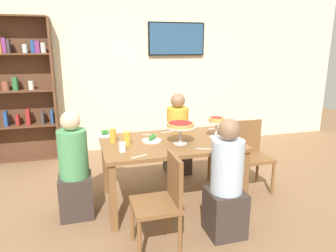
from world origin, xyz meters
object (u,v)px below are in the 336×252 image
object	(u,v)px
chair_head_east	(251,152)
deep_dish_pizza_stand	(180,126)
television	(177,39)
cutlery_fork_far	(204,149)
salad_plate_far_diner	(152,139)
cutlery_fork_near	(139,156)
bookshelf	(16,87)
cutlery_knife_far	(149,135)
diner_near_right	(226,187)
beer_glass_amber_tall	(127,138)
water_glass_clear_near	(122,147)
cutlery_knife_near	(215,128)
personal_pizza_stand	(216,123)
diner_far_right	(177,139)
beer_glass_amber_spare	(113,136)
chair_near_left	(163,198)
cutlery_spare_fork	(167,132)
salad_plate_near_diner	(105,134)
beer_glass_amber_short	(226,136)
diner_head_west	(75,173)
dining_table	(170,149)

from	to	relation	value
chair_head_east	deep_dish_pizza_stand	xyz separation A→B (m)	(-1.00, -0.19, 0.45)
television	cutlery_fork_far	size ratio (longest dim) A/B	5.55
salad_plate_far_diner	cutlery_fork_near	xyz separation A→B (m)	(-0.23, -0.46, -0.02)
bookshelf	television	bearing A→B (deg)	1.97
cutlery_knife_far	diner_near_right	bearing A→B (deg)	134.76
beer_glass_amber_tall	water_glass_clear_near	distance (m)	0.22
diner_near_right	cutlery_knife_near	bearing A→B (deg)	-18.48
water_glass_clear_near	chair_head_east	bearing A→B (deg)	9.68
personal_pizza_stand	beer_glass_amber_tall	xyz separation A→B (m)	(-1.04, 0.01, -0.11)
cutlery_fork_far	cutlery_knife_far	bearing A→B (deg)	144.63
diner_far_right	beer_glass_amber_spare	xyz separation A→B (m)	(-0.97, -0.70, 0.33)
chair_near_left	cutlery_spare_fork	world-z (taller)	chair_near_left
deep_dish_pizza_stand	cutlery_knife_near	bearing A→B (deg)	37.99
salad_plate_near_diner	salad_plate_far_diner	bearing A→B (deg)	-36.89
television	beer_glass_amber_short	distance (m)	2.59
diner_far_right	personal_pizza_stand	size ratio (longest dim) A/B	4.74
beer_glass_amber_short	cutlery_fork_near	distance (m)	1.01
deep_dish_pizza_stand	beer_glass_amber_tall	bearing A→B (deg)	168.08
diner_head_west	chair_near_left	distance (m)	1.08
diner_head_west	beer_glass_amber_short	bearing A→B (deg)	-7.86
bookshelf	beer_glass_amber_spare	bearing A→B (deg)	-56.43
personal_pizza_stand	cutlery_spare_fork	xyz separation A→B (m)	(-0.48, 0.39, -0.18)
personal_pizza_stand	water_glass_clear_near	bearing A→B (deg)	-169.86
beer_glass_amber_short	water_glass_clear_near	distance (m)	1.13
television	diner_near_right	world-z (taller)	television
cutlery_fork_far	cutlery_knife_far	world-z (taller)	same
deep_dish_pizza_stand	diner_head_west	bearing A→B (deg)	175.00
beer_glass_amber_tall	bookshelf	bearing A→B (deg)	124.70
diner_far_right	personal_pizza_stand	world-z (taller)	diner_far_right
cutlery_knife_near	cutlery_fork_far	size ratio (longest dim) A/B	1.00
salad_plate_far_diner	beer_glass_amber_short	size ratio (longest dim) A/B	1.32
diner_far_right	beer_glass_amber_tall	xyz separation A→B (m)	(-0.83, -0.82, 0.32)
diner_head_west	salad_plate_far_diner	world-z (taller)	diner_head_west
deep_dish_pizza_stand	diner_near_right	bearing A→B (deg)	-69.02
diner_far_right	salad_plate_near_diner	world-z (taller)	diner_far_right
dining_table	beer_glass_amber_tall	world-z (taller)	beer_glass_amber_tall
deep_dish_pizza_stand	salad_plate_near_diner	world-z (taller)	deep_dish_pizza_stand
dining_table	cutlery_fork_near	bearing A→B (deg)	-137.02
chair_head_east	personal_pizza_stand	world-z (taller)	personal_pizza_stand
deep_dish_pizza_stand	salad_plate_far_diner	size ratio (longest dim) A/B	1.49
bookshelf	cutlery_spare_fork	world-z (taller)	bookshelf
beer_glass_amber_short	cutlery_spare_fork	xyz separation A→B (m)	(-0.49, 0.62, -0.08)
diner_far_right	beer_glass_amber_tall	size ratio (longest dim) A/B	8.00
water_glass_clear_near	cutlery_spare_fork	xyz separation A→B (m)	(0.63, 0.59, -0.04)
diner_head_west	diner_far_right	distance (m)	1.63
diner_far_right	salad_plate_far_diner	bearing A→B (deg)	-35.57
diner_far_right	cutlery_knife_near	size ratio (longest dim) A/B	6.39
diner_far_right	deep_dish_pizza_stand	distance (m)	1.07
diner_near_right	diner_head_west	world-z (taller)	same
dining_table	diner_near_right	world-z (taller)	diner_near_right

